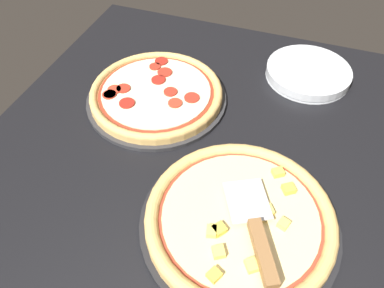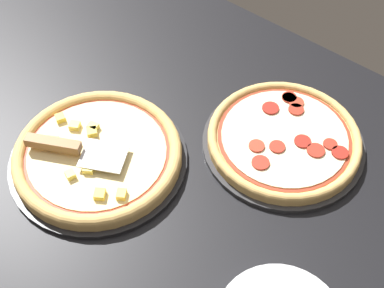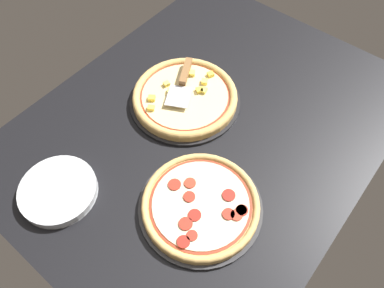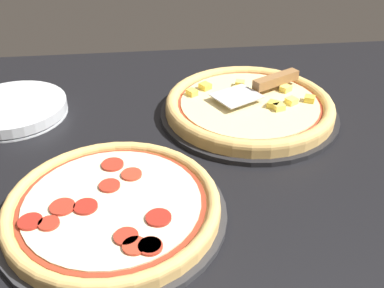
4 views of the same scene
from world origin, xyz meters
The scene contains 7 objects.
ground_plane centered at (0.00, 0.00, -1.80)cm, with size 125.89×98.19×3.60cm, color black.
pizza_pan_front centered at (-2.61, -11.07, 0.50)cm, with size 36.35×36.35×1.00cm, color black.
pizza_front centered at (-2.63, -11.09, 2.46)cm, with size 34.17×34.17×3.37cm.
pizza_pan_back centered at (24.07, 16.57, 0.50)cm, with size 33.86×33.86×1.00cm, color #2D2D30.
pizza_back centered at (24.07, 16.60, 2.29)cm, with size 31.83×31.83×2.53cm.
serving_spatula centered at (-7.21, -15.10, 5.17)cm, with size 20.00×13.53×2.00cm.
plate_stack centered at (45.39, -16.80, 1.40)cm, with size 21.48×21.48×2.80cm.
Camera 3 is at (58.79, 41.87, 94.18)cm, focal length 35.00 mm.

